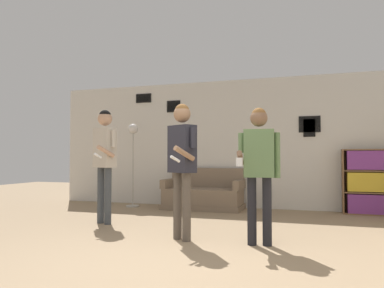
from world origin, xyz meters
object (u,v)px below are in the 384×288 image
Objects in this scene: bottle_on_floor at (176,208)px; person_player_foreground_center at (182,155)px; floor_lamp at (133,146)px; person_player_foreground_left at (105,152)px; couch at (204,195)px; person_watcher_holding_cup at (259,160)px; bookshelf at (368,182)px.

person_player_foreground_center is at bearing -67.80° from bottle_on_floor.
person_player_foreground_left is at bearing -75.71° from floor_lamp.
couch is at bearing 100.79° from person_player_foreground_center.
person_watcher_holding_cup is (0.98, 0.02, -0.07)m from person_player_foreground_center.
person_watcher_holding_cup is at bearing -41.21° from floor_lamp.
person_player_foreground_left is 1.04× the size of person_player_foreground_center.
floor_lamp is 3.41m from person_player_foreground_center.
person_player_foreground_center is 1.05× the size of person_watcher_holding_cup.
floor_lamp reaches higher than bookshelf.
bookshelf reaches higher than couch.
person_player_foreground_center is at bearing -178.99° from person_watcher_holding_cup.
person_watcher_holding_cup is (2.56, -0.71, -0.12)m from person_player_foreground_left.
bookshelf is 4.70m from floor_lamp.
person_watcher_holding_cup is 7.29× the size of bottle_on_floor.
bookshelf is 0.68× the size of floor_lamp.
person_player_foreground_left reaches higher than couch.
person_player_foreground_left reaches higher than person_player_foreground_center.
bottle_on_floor is (-0.91, 2.22, -0.99)m from person_player_foreground_center.
bottle_on_floor is at bearing 65.99° from person_player_foreground_left.
person_player_foreground_left is at bearing 164.55° from person_watcher_holding_cup.
couch is 7.09× the size of bottle_on_floor.
floor_lamp is (-1.53, -0.17, 1.02)m from couch.
person_watcher_holding_cup is at bearing -61.79° from couch.
bottle_on_floor is (1.17, -0.48, -1.21)m from floor_lamp.
person_player_foreground_center is at bearing -52.41° from floor_lamp.
bookshelf is at bearing 62.76° from person_watcher_holding_cup.
person_watcher_holding_cup reaches higher than bookshelf.
bookshelf is at bearing 29.63° from person_player_foreground_left.
person_player_foreground_center is (2.08, -2.70, -0.22)m from floor_lamp.
couch is at bearing 6.48° from floor_lamp.
person_player_foreground_center reaches higher than couch.
person_watcher_holding_cup is at bearing 1.01° from person_player_foreground_center.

